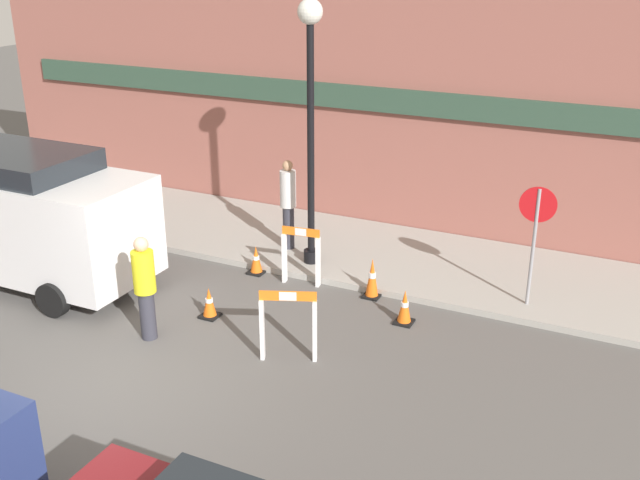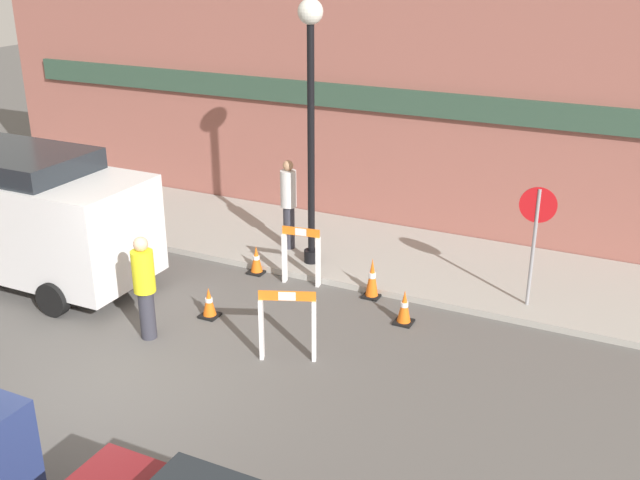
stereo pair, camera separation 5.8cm
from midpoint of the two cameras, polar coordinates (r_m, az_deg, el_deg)
name	(u,v)px [view 2 (the right image)]	position (r m, az deg, el deg)	size (l,w,h in m)	color
ground_plane	(100,390)	(11.07, -16.30, -10.95)	(60.00, 60.00, 0.00)	#565451
sidewalk_slab	(300,240)	(15.50, -1.42, -0.03)	(18.00, 3.19, 0.12)	#9E9B93
storefront_facade	(335,97)	(16.18, 1.25, 10.87)	(18.00, 0.22, 5.50)	#93564C
streetlamp_post	(311,99)	(13.40, -0.58, 10.66)	(0.44, 0.44, 4.82)	black
stop_sign	(536,227)	(12.64, 16.23, 0.94)	(0.60, 0.08, 2.08)	gray
barricade_0	(301,255)	(13.48, -1.33, -1.13)	(0.71, 0.23, 1.09)	white
barricade_1	(288,323)	(11.08, -2.34, -6.35)	(0.83, 0.44, 1.13)	white
traffic_cone_0	(256,260)	(14.08, -4.75, -1.55)	(0.30, 0.30, 0.54)	black
traffic_cone_1	(404,308)	(12.29, 6.58, -5.14)	(0.30, 0.30, 0.59)	black
traffic_cone_2	(372,279)	(13.09, 4.12, -2.95)	(0.30, 0.30, 0.73)	black
traffic_cone_3	(209,303)	(12.57, -8.32, -4.77)	(0.30, 0.30, 0.53)	black
person_worker	(144,284)	(11.82, -13.09, -3.32)	(0.48, 0.48, 1.71)	#33333D
person_pedestrian	(289,201)	(14.65, -2.30, 2.99)	(0.32, 0.32, 1.81)	#33333D
work_van	(20,210)	(14.50, -21.76, 2.12)	(4.94, 2.09, 2.44)	white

